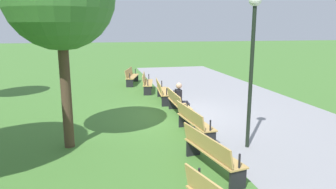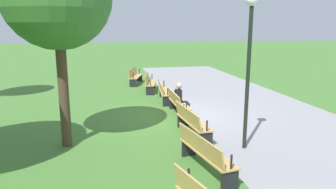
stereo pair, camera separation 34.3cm
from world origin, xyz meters
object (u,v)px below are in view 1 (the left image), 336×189
Objects in this scene: person_seated at (181,98)px; lamp_post at (253,43)px; bench_3 at (178,103)px; bench_5 at (210,151)px; bench_4 at (194,121)px; bench_2 at (162,91)px; bench_0 at (131,76)px; bench_1 at (147,82)px.

lamp_post reaches higher than person_seated.
person_seated is 4.24m from lamp_post.
bench_3 is 0.23m from person_seated.
bench_5 is 0.51× the size of lamp_post.
bench_5 is at bearing -13.36° from bench_4.
bench_0 is at bearing -163.98° from bench_2.
bench_1 is 2.32m from bench_2.
bench_5 is (11.47, 0.53, 0.00)m from bench_0.
bench_0 and bench_1 have the same top height.
bench_3 is at bearing -58.59° from person_seated.
lamp_post reaches higher than bench_3.
bench_5 is at bearing -5.33° from bench_3.
bench_5 is 4.73m from person_seated.
bench_2 and bench_3 have the same top height.
bench_0 is 9.22m from bench_4.
bench_2 is 1.00× the size of bench_4.
bench_3 is (6.86, 0.96, 0.00)m from bench_0.
bench_4 is at bearing -2.67° from bench_3.
bench_2 is 2.25m from person_seated.
bench_2 is 2.32m from bench_3.
bench_4 is (4.63, 0.00, 0.00)m from bench_2.
bench_5 is at bearing 10.72° from bench_1.
person_seated reaches higher than bench_2.
bench_3 is 0.97× the size of bench_5.
person_seated reaches higher than bench_4.
bench_3 is at bearing 8.03° from bench_2.
person_seated is 0.30× the size of lamp_post.
bench_1 is 1.01× the size of bench_2.
bench_0 is 1.03× the size of bench_3.
bench_2 is at bearing -168.55° from lamp_post.
person_seated reaches higher than bench_3.
bench_1 is 8.51m from lamp_post.
bench_2 is at bearing 18.72° from bench_1.
bench_2 is 1.69× the size of person_seated.
bench_1 is at bearing 169.28° from bench_5.
lamp_post is (5.77, 1.17, 2.30)m from bench_2.
lamp_post reaches higher than bench_1.
bench_3 is at bearing 24.08° from bench_0.
bench_0 is 1.00× the size of bench_5.
bench_0 is at bearing -168.90° from lamp_post.
bench_1 is at bearing -169.53° from lamp_post.
bench_3 is (4.61, 0.43, 0.00)m from bench_1.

